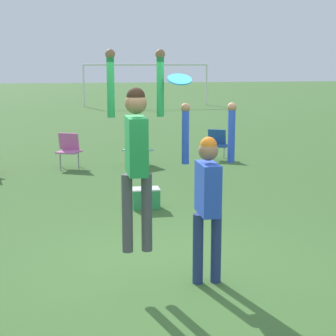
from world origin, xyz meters
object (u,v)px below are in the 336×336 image
object	(u,v)px
person_jumping	(136,147)
frisbee	(180,79)
cooler_box	(146,198)
camping_chair_5	(69,148)
camping_chair_3	(218,142)
camping_chair_4	(137,146)
person_defending	(208,190)

from	to	relation	value
person_jumping	frisbee	distance (m)	0.85
frisbee	cooler_box	distance (m)	4.14
frisbee	camping_chair_5	distance (m)	7.91
camping_chair_5	cooler_box	size ratio (longest dim) A/B	1.71
person_jumping	camping_chair_3	xyz separation A→B (m)	(3.07, 8.01, -1.16)
frisbee	camping_chair_4	world-z (taller)	frisbee
frisbee	camping_chair_5	world-z (taller)	frisbee
frisbee	camping_chair_3	xyz separation A→B (m)	(2.62, 8.11, -1.88)
frisbee	camping_chair_5	size ratio (longest dim) A/B	0.32
person_defending	frisbee	world-z (taller)	frisbee
camping_chair_3	camping_chair_5	xyz separation A→B (m)	(-3.81, -0.52, 0.03)
camping_chair_3	camping_chair_4	size ratio (longest dim) A/B	0.90
person_defending	camping_chair_3	distance (m)	8.34
camping_chair_4	person_jumping	bearing A→B (deg)	48.42
camping_chair_5	person_jumping	bearing A→B (deg)	120.09
camping_chair_5	person_defending	bearing A→B (deg)	126.06
person_defending	camping_chair_3	xyz separation A→B (m)	(2.28, 8.00, -0.65)
person_defending	camping_chair_4	xyz separation A→B (m)	(0.12, 7.62, -0.63)
person_jumping	camping_chair_4	xyz separation A→B (m)	(0.92, 7.63, -1.14)
camping_chair_4	camping_chair_5	xyz separation A→B (m)	(-1.65, -0.14, 0.02)
person_defending	camping_chair_5	world-z (taller)	person_defending
camping_chair_4	person_defending	bearing A→B (deg)	54.39
person_jumping	frisbee	xyz separation A→B (m)	(0.45, -0.11, 0.72)
camping_chair_4	camping_chair_5	distance (m)	1.66
camping_chair_5	frisbee	bearing A→B (deg)	123.35
person_defending	camping_chair_4	distance (m)	7.65
person_jumping	person_defending	distance (m)	0.95
person_jumping	person_defending	world-z (taller)	person_jumping
cooler_box	camping_chair_5	bearing A→B (deg)	107.59
camping_chair_5	cooler_box	xyz separation A→B (m)	(1.29, -4.06, -0.30)
person_jumping	camping_chair_4	size ratio (longest dim) A/B	2.59
frisbee	camping_chair_3	distance (m)	8.73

